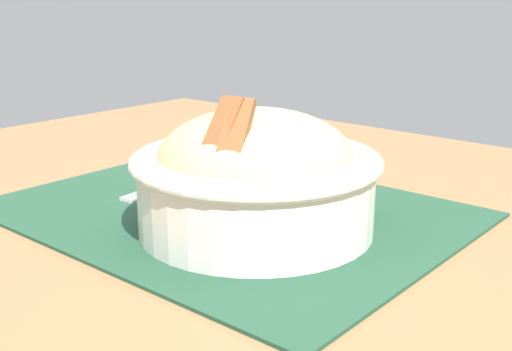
# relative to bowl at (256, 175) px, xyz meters

# --- Properties ---
(table) EXTENTS (1.06, 0.89, 0.76)m
(table) POSITION_rel_bowl_xyz_m (0.07, -0.02, -0.14)
(table) COLOR olive
(table) RESTS_ON ground_plane
(placemat) EXTENTS (0.43, 0.33, 0.00)m
(placemat) POSITION_rel_bowl_xyz_m (0.06, -0.03, -0.05)
(placemat) COLOR #1E422D
(placemat) RESTS_ON table
(bowl) EXTENTS (0.22, 0.22, 0.13)m
(bowl) POSITION_rel_bowl_xyz_m (0.00, 0.00, 0.00)
(bowl) COLOR silver
(bowl) RESTS_ON placemat
(fork) EXTENTS (0.03, 0.13, 0.00)m
(fork) POSITION_rel_bowl_xyz_m (0.15, -0.03, -0.05)
(fork) COLOR #BABABA
(fork) RESTS_ON placemat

